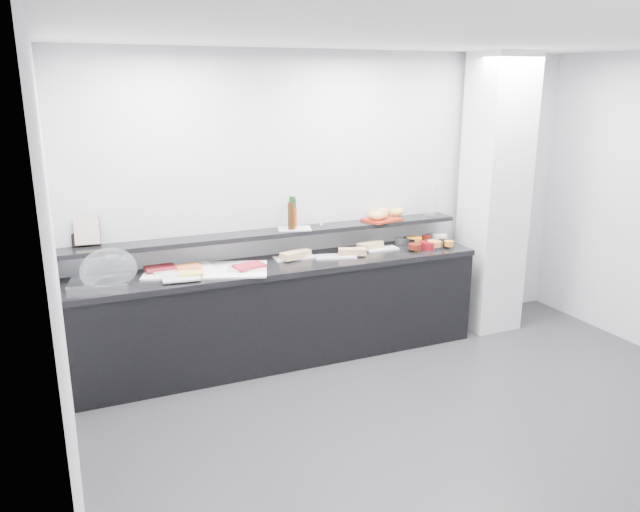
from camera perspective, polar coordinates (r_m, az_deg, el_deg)
name	(u,v)px	position (r m, az deg, el deg)	size (l,w,h in m)	color
ground	(459,435)	(4.72, 12.56, -15.64)	(5.00, 5.00, 0.00)	#2D2D30
back_wall	(341,200)	(5.87, 1.91, 5.10)	(5.00, 0.02, 2.70)	silver
ceiling	(486,34)	(4.06, 14.92, 19.05)	(5.00, 5.00, 0.00)	white
column	(494,195)	(6.37, 15.64, 5.36)	(0.50, 0.50, 2.70)	silver
buffet_cabinet	(283,314)	(5.59, -3.38, -5.32)	(3.60, 0.60, 0.85)	black
counter_top	(282,266)	(5.45, -3.46, -0.90)	(3.62, 0.62, 0.05)	black
wall_shelf	(275,233)	(5.54, -4.12, 2.11)	(3.60, 0.25, 0.04)	black
cloche_base	(100,282)	(5.15, -19.50, -2.26)	(0.45, 0.30, 0.04)	silver
cloche_dome	(109,270)	(5.08, -18.76, -1.18)	(0.44, 0.29, 0.34)	white
linen_runner	(206,270)	(5.29, -10.34, -1.28)	(1.00, 0.47, 0.01)	white
platter_meat_a	(169,270)	(5.32, -13.61, -1.21)	(0.29, 0.19, 0.01)	silver
food_meat_a	(160,268)	(5.32, -14.43, -1.04)	(0.24, 0.15, 0.02)	maroon
platter_salmon	(193,265)	(5.39, -11.51, -0.85)	(0.28, 0.19, 0.01)	white
food_salmon	(188,266)	(5.31, -11.99, -0.93)	(0.20, 0.13, 0.02)	orange
platter_cheese	(181,278)	(5.07, -12.58, -1.96)	(0.29, 0.20, 0.01)	silver
food_cheese	(191,273)	(5.11, -11.69, -1.55)	(0.19, 0.12, 0.02)	#E7D859
platter_meat_b	(247,267)	(5.26, -6.70, -1.04)	(0.31, 0.21, 0.01)	silver
food_meat_b	(249,266)	(5.24, -6.47, -0.89)	(0.25, 0.16, 0.02)	maroon
sandwich_plate_left	(294,257)	(5.58, -2.35, -0.13)	(0.36, 0.16, 0.01)	white
sandwich_food_left	(296,255)	(5.53, -2.25, 0.14)	(0.28, 0.11, 0.06)	tan
tongs_left	(293,257)	(5.54, -2.47, -0.13)	(0.01, 0.01, 0.16)	silver
sandwich_plate_mid	(335,257)	(5.60, 1.42, -0.06)	(0.36, 0.16, 0.01)	silver
sandwich_food_mid	(352,252)	(5.63, 2.96, 0.40)	(0.25, 0.09, 0.06)	tan
tongs_mid	(348,256)	(5.57, 2.59, -0.03)	(0.01, 0.01, 0.16)	silver
sandwich_plate_right	(381,249)	(5.89, 5.64, 0.66)	(0.31, 0.13, 0.01)	white
sandwich_food_right	(370,245)	(5.86, 4.60, 0.98)	(0.26, 0.10, 0.06)	#D5BA70
tongs_right	(365,250)	(5.80, 4.17, 0.56)	(0.01, 0.01, 0.16)	silver
bowl_glass_fruit	(402,242)	(6.06, 7.53, 1.29)	(0.15, 0.15, 0.07)	white
fill_glass_fruit	(414,240)	(6.11, 8.59, 1.48)	(0.16, 0.16, 0.05)	orange
bowl_black_jam	(411,241)	(6.11, 8.35, 1.37)	(0.16, 0.16, 0.07)	black
fill_black_jam	(427,238)	(6.20, 9.74, 1.64)	(0.10, 0.10, 0.05)	#580F0C
bowl_glass_cream	(435,238)	(6.27, 10.49, 1.65)	(0.17, 0.17, 0.07)	white
fill_glass_cream	(439,237)	(6.28, 10.87, 1.76)	(0.15, 0.15, 0.05)	white
bowl_red_jam	(428,245)	(5.96, 9.81, 0.96)	(0.14, 0.14, 0.07)	maroon
fill_red_jam	(415,246)	(5.86, 8.65, 0.87)	(0.12, 0.12, 0.05)	#56150C
bowl_glass_salmon	(434,244)	(6.01, 10.38, 1.05)	(0.18, 0.18, 0.07)	white
fill_glass_salmon	(434,244)	(5.99, 10.40, 1.12)	(0.13, 0.13, 0.05)	orange
bowl_black_fruit	(444,243)	(6.07, 11.27, 1.14)	(0.11, 0.11, 0.07)	black
fill_black_fruit	(449,243)	(6.03, 11.71, 1.13)	(0.09, 0.09, 0.05)	orange
framed_print	(85,230)	(5.34, -20.65, 2.27)	(0.22, 0.02, 0.26)	black
print_art	(87,231)	(5.30, -20.55, 2.17)	(0.19, 0.00, 0.22)	#C89A90
condiment_tray	(294,229)	(5.59, -2.35, 2.52)	(0.29, 0.18, 0.01)	white
bottle_green_a	(293,213)	(5.58, -2.52, 3.93)	(0.06, 0.06, 0.26)	#0E3615
bottle_brown	(291,216)	(5.51, -2.65, 3.68)	(0.06, 0.06, 0.24)	#3A210A
bottle_green_b	(292,212)	(5.59, -2.54, 4.05)	(0.05, 0.05, 0.28)	#103B17
bottle_hot	(295,219)	(5.54, -2.34, 3.43)	(0.04, 0.04, 0.18)	#C63D0E
shaker_salt	(295,224)	(5.58, -2.26, 2.93)	(0.03, 0.03, 0.07)	silver
shaker_pepper	(321,221)	(5.69, 0.12, 3.20)	(0.03, 0.03, 0.07)	white
bread_tray	(382,220)	(5.97, 5.71, 3.34)	(0.34, 0.24, 0.02)	#9B2110
bread_roll_nw	(375,214)	(5.98, 5.08, 3.89)	(0.15, 0.09, 0.08)	#B68245
bread_roll_n	(384,212)	(6.07, 5.85, 4.04)	(0.13, 0.08, 0.08)	#C17749
bread_roll_ne	(382,212)	(6.06, 5.72, 4.03)	(0.12, 0.08, 0.08)	tan
bread_roll_sw	(378,216)	(5.88, 5.35, 3.67)	(0.14, 0.09, 0.08)	tan
bread_roll_s	(383,215)	(5.92, 5.76, 3.75)	(0.12, 0.08, 0.08)	#AF8642
bread_roll_midw	(376,215)	(5.90, 5.12, 3.73)	(0.15, 0.10, 0.08)	tan
bread_roll_mide	(397,212)	(6.08, 7.07, 4.03)	(0.15, 0.10, 0.08)	gold
carafe	(431,201)	(6.19, 10.10, 4.95)	(0.11, 0.11, 0.30)	white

